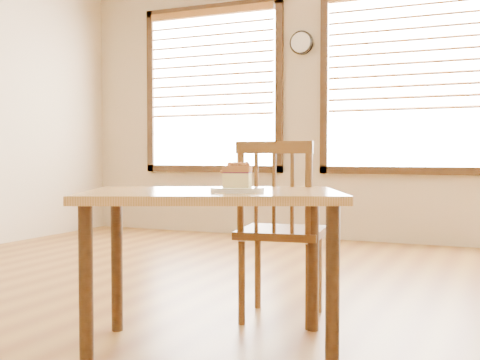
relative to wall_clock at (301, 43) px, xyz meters
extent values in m
plane|color=olive|center=(0.80, -3.96, -2.15)|extent=(8.00, 8.00, 0.00)
plane|color=#C7B091|center=(0.80, 0.04, -0.65)|extent=(7.00, 0.00, 7.00)
cube|color=white|center=(-1.10, 0.03, -0.45)|extent=(1.60, 0.02, 1.80)
cube|color=#3D2410|center=(-1.10, 0.01, 0.49)|extent=(1.76, 0.06, 0.08)
cube|color=#3D2410|center=(-1.10, 0.01, -1.39)|extent=(1.76, 0.06, 0.08)
cube|color=#3D2410|center=(-1.94, 0.01, -0.45)|extent=(0.08, 0.06, 1.96)
cube|color=#3D2410|center=(-0.26, 0.01, -0.45)|extent=(0.08, 0.06, 1.96)
cube|color=#985823|center=(-1.10, -0.02, 0.43)|extent=(1.58, 0.08, 0.08)
cube|color=#985823|center=(-1.10, -0.02, 0.40)|extent=(1.56, 0.05, 0.03)
cube|color=#985823|center=(-1.10, -0.02, 0.28)|extent=(1.56, 0.05, 0.03)
cube|color=#985823|center=(-1.10, -0.02, 0.17)|extent=(1.56, 0.05, 0.03)
cube|color=#985823|center=(-1.10, -0.02, 0.05)|extent=(1.56, 0.05, 0.03)
cube|color=#985823|center=(-1.10, -0.02, -0.06)|extent=(1.56, 0.05, 0.03)
cube|color=#985823|center=(-1.10, -0.02, -0.18)|extent=(1.56, 0.05, 0.03)
cube|color=#985823|center=(-1.10, -0.02, -0.29)|extent=(1.56, 0.05, 0.03)
cube|color=#985823|center=(-1.10, -0.02, -0.41)|extent=(1.56, 0.05, 0.03)
cube|color=#985823|center=(-1.10, -0.02, -0.52)|extent=(1.56, 0.05, 0.03)
cube|color=#985823|center=(-1.10, -0.02, -0.64)|extent=(1.56, 0.05, 0.03)
cube|color=#985823|center=(-1.10, -0.02, -0.76)|extent=(1.56, 0.05, 0.03)
cube|color=white|center=(1.10, 0.03, -0.45)|extent=(1.60, 0.02, 1.80)
cube|color=#3D2410|center=(1.10, 0.01, -1.39)|extent=(1.76, 0.06, 0.08)
cube|color=#3D2410|center=(0.26, 0.01, -0.45)|extent=(0.08, 0.06, 1.96)
cube|color=#985823|center=(1.10, -0.02, 0.28)|extent=(1.56, 0.05, 0.03)
cube|color=#985823|center=(1.10, -0.02, 0.17)|extent=(1.56, 0.05, 0.03)
cube|color=#985823|center=(1.10, -0.02, 0.05)|extent=(1.56, 0.05, 0.03)
cube|color=#985823|center=(1.10, -0.02, -0.06)|extent=(1.56, 0.05, 0.03)
cube|color=#985823|center=(1.10, -0.02, -0.18)|extent=(1.56, 0.05, 0.03)
cube|color=#985823|center=(1.10, -0.02, -0.29)|extent=(1.56, 0.05, 0.03)
cube|color=#985823|center=(1.10, -0.02, -0.41)|extent=(1.56, 0.05, 0.03)
cube|color=#985823|center=(1.10, -0.02, -0.52)|extent=(1.56, 0.05, 0.03)
cube|color=#985823|center=(1.10, -0.02, -0.64)|extent=(1.56, 0.05, 0.03)
cube|color=#985823|center=(1.10, -0.02, -0.76)|extent=(1.56, 0.05, 0.03)
cylinder|color=black|center=(0.00, 0.00, 0.00)|extent=(0.26, 0.04, 0.26)
cylinder|color=white|center=(0.00, -0.02, 0.00)|extent=(0.22, 0.01, 0.22)
cube|color=tan|center=(0.83, -3.83, -1.42)|extent=(1.38, 1.18, 0.04)
cylinder|color=#3D2410|center=(0.49, -4.33, -1.79)|extent=(0.06, 0.06, 0.71)
cylinder|color=#3D2410|center=(1.43, -3.91, -1.79)|extent=(0.06, 0.06, 0.71)
cylinder|color=#3D2410|center=(0.23, -3.75, -1.79)|extent=(0.06, 0.06, 0.71)
cylinder|color=#3D2410|center=(1.17, -3.33, -1.79)|extent=(0.06, 0.06, 0.71)
cube|color=#5A3518|center=(0.93, -3.17, -1.67)|extent=(0.51, 0.51, 0.04)
cylinder|color=#5A3518|center=(1.09, -2.97, -1.93)|extent=(0.04, 0.04, 0.46)
cylinder|color=#5A3518|center=(0.73, -3.02, -1.93)|extent=(0.04, 0.04, 0.46)
cylinder|color=#5A3518|center=(1.14, -3.33, -1.93)|extent=(0.04, 0.04, 0.46)
cylinder|color=#5A3518|center=(0.78, -3.38, -1.93)|extent=(0.04, 0.04, 0.46)
cylinder|color=#5A3518|center=(1.14, -3.35, -1.42)|extent=(0.04, 0.04, 0.49)
cylinder|color=#5A3518|center=(0.78, -3.40, -1.42)|extent=(0.04, 0.04, 0.49)
cube|color=#5A3518|center=(0.96, -3.38, -1.19)|extent=(0.41, 0.10, 0.06)
cylinder|color=#5A3518|center=(1.06, -3.36, -1.43)|extent=(0.02, 0.02, 0.43)
cylinder|color=#5A3518|center=(0.96, -3.38, -1.43)|extent=(0.02, 0.02, 0.43)
cylinder|color=#5A3518|center=(0.87, -3.39, -1.43)|extent=(0.02, 0.02, 0.43)
cylinder|color=white|center=(0.97, -3.86, -1.39)|extent=(0.24, 0.24, 0.02)
cylinder|color=white|center=(0.97, -3.86, -1.40)|extent=(0.17, 0.17, 0.01)
cube|color=#FFDC90|center=(0.97, -3.86, -1.35)|extent=(0.14, 0.11, 0.06)
cube|color=#4D162E|center=(0.97, -3.86, -1.31)|extent=(0.13, 0.11, 0.01)
cube|color=#C06E3C|center=(0.97, -3.86, -1.30)|extent=(0.14, 0.12, 0.03)
sphere|color=#C06E3C|center=(1.01, -3.85, -1.28)|extent=(0.02, 0.02, 0.02)
sphere|color=#C06E3C|center=(0.94, -3.86, -1.28)|extent=(0.02, 0.02, 0.02)
sphere|color=#C06E3C|center=(0.93, -3.88, -1.28)|extent=(0.02, 0.02, 0.02)
sphere|color=#C06E3C|center=(0.99, -3.84, -1.28)|extent=(0.02, 0.02, 0.02)
sphere|color=#C06E3C|center=(0.94, -3.86, -1.28)|extent=(0.01, 0.01, 0.01)
sphere|color=#C06E3C|center=(0.98, -3.84, -1.28)|extent=(0.01, 0.01, 0.01)
sphere|color=#C06E3C|center=(1.00, -3.84, -1.28)|extent=(0.02, 0.02, 0.02)
sphere|color=#C06E3C|center=(1.02, -3.87, -1.28)|extent=(0.02, 0.02, 0.02)
sphere|color=#C06E3C|center=(0.99, -3.87, -1.28)|extent=(0.02, 0.02, 0.02)
sphere|color=#C06E3C|center=(0.99, -3.83, -1.28)|extent=(0.02, 0.02, 0.02)
sphere|color=#C06E3C|center=(1.00, -3.83, -1.28)|extent=(0.02, 0.02, 0.02)
sphere|color=#C06E3C|center=(1.02, -3.86, -1.28)|extent=(0.01, 0.01, 0.01)
sphere|color=#C06E3C|center=(0.98, -3.87, -1.28)|extent=(0.02, 0.02, 0.02)
sphere|color=#C06E3C|center=(0.99, -3.84, -1.28)|extent=(0.02, 0.02, 0.02)
sphere|color=#C06E3C|center=(1.01, -3.83, -1.28)|extent=(0.02, 0.02, 0.02)
sphere|color=#C06E3C|center=(1.01, -3.83, -1.28)|extent=(0.02, 0.02, 0.02)
sphere|color=#C06E3C|center=(0.99, -3.83, -1.28)|extent=(0.03, 0.03, 0.03)
sphere|color=#C06E3C|center=(1.02, -3.88, -1.28)|extent=(0.01, 0.01, 0.01)
sphere|color=#C06E3C|center=(1.00, -3.84, -1.28)|extent=(0.01, 0.01, 0.01)
sphere|color=#C06E3C|center=(0.96, -3.86, -1.28)|extent=(0.02, 0.02, 0.02)
sphere|color=#C06E3C|center=(0.91, -3.88, -1.33)|extent=(0.02, 0.02, 0.02)
sphere|color=#C06E3C|center=(0.91, -3.88, -1.29)|extent=(0.02, 0.02, 0.02)
sphere|color=#C06E3C|center=(0.92, -3.90, -1.31)|extent=(0.02, 0.02, 0.02)
sphere|color=#C06E3C|center=(0.92, -3.90, -1.30)|extent=(0.01, 0.01, 0.01)
camera|label=1|loc=(2.08, -6.33, -1.24)|focal=45.00mm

